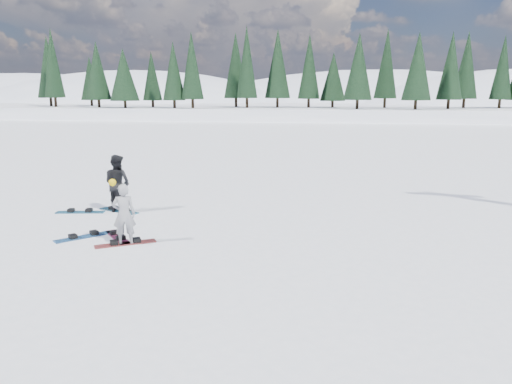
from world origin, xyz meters
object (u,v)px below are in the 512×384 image
Objects in this scene: snowboard_loose_a at (84,237)px; snowboard_loose_c at (80,212)px; snowboarder_woman at (124,214)px; snowboard_loose_b at (118,237)px; snowboarder_man at (117,183)px.

snowboard_loose_a and snowboard_loose_c have the same top height.
snowboarder_woman is 1.01m from snowboard_loose_b.
snowboard_loose_a is at bearing 114.38° from snowboarder_man.
snowboard_loose_c is at bearing 36.30° from snowboarder_man.
snowboard_loose_c is at bearing -64.12° from snowboarder_woman.
snowboard_loose_b is (1.18, -2.78, -0.89)m from snowboarder_man.
snowboarder_man is at bearing 7.80° from snowboard_loose_c.
snowboarder_woman is at bearing -64.17° from snowboard_loose_a.
snowboarder_man is 3.15m from snowboard_loose_b.
snowboarder_man reaches higher than snowboard_loose_a.
snowboard_loose_c is (-2.32, 2.42, 0.00)m from snowboard_loose_b.
snowboarder_woman is 1.12× the size of snowboard_loose_c.
snowboarder_man is 1.21× the size of snowboard_loose_b.
snowboard_loose_b is at bearing 131.85° from snowboarder_man.
snowboard_loose_b is at bearing -55.95° from snowboard_loose_c.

